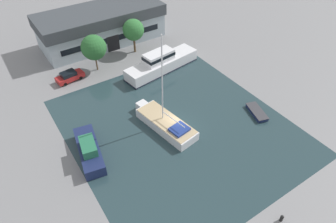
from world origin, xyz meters
The scene contains 11 objects.
ground_plane centered at (0.00, 0.00, 0.00)m, with size 440.00×440.00×0.00m, color slate.
water_canal centered at (0.00, 0.00, 0.00)m, with size 27.47×30.73×0.01m, color #23383D.
warehouse_building centered at (1.81, 28.18, 3.23)m, with size 23.60×9.79×6.37m.
quay_tree_near_building centered at (-3.39, 19.18, 4.21)m, with size 4.16×4.16×6.30m.
quay_tree_by_water centered at (4.94, 21.03, 4.36)m, with size 3.83×3.83×6.30m.
parked_car centered at (-8.39, 18.58, 0.82)m, with size 4.68×2.48×1.62m.
sailboat_moored centered at (-1.44, 0.79, 0.75)m, with size 4.63×10.53×13.45m.
motor_cruiser centered at (5.68, 12.99, 1.36)m, with size 14.08×5.32×3.66m.
small_dinghy centered at (10.97, -4.07, 0.28)m, with size 2.74×4.29×0.54m.
cabin_boat centered at (-11.90, 1.66, 0.96)m, with size 3.79×8.07×2.57m.
mooring_bollard centered at (0.89, -17.12, 0.44)m, with size 0.36×0.36×0.83m.
Camera 1 is at (-17.30, -23.95, 28.19)m, focal length 32.00 mm.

